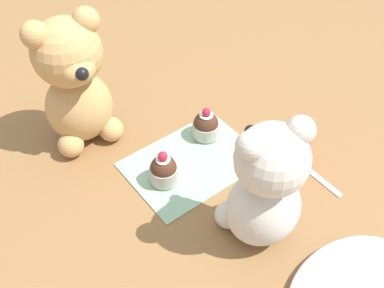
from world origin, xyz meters
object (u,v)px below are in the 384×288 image
(cupcake_near_tan_bear, at_px, (206,126))
(teddy_bear_tan, at_px, (74,82))
(teddy_bear_cream, at_px, (265,187))
(cupcake_near_cream_bear, at_px, (164,170))
(juice_glass, at_px, (293,151))
(teaspoon, at_px, (320,179))

(cupcake_near_tan_bear, bearing_deg, teddy_bear_tan, -38.66)
(teddy_bear_cream, relative_size, cupcake_near_cream_bear, 3.41)
(juice_glass, bearing_deg, cupcake_near_tan_bear, -61.50)
(teaspoon, bearing_deg, cupcake_near_cream_bear, 53.85)
(juice_glass, xyz_separation_m, teaspoon, (-0.01, 0.07, -0.03))
(juice_glass, bearing_deg, teaspoon, 100.32)
(teddy_bear_cream, xyz_separation_m, cupcake_near_cream_bear, (0.07, -0.20, -0.09))
(cupcake_near_tan_bear, height_order, juice_glass, cupcake_near_tan_bear)
(teddy_bear_cream, xyz_separation_m, teaspoon, (-0.18, -0.01, -0.12))
(cupcake_near_cream_bear, relative_size, cupcake_near_tan_bear, 1.04)
(cupcake_near_tan_bear, xyz_separation_m, teaspoon, (-0.10, 0.24, -0.03))
(teddy_bear_tan, relative_size, teaspoon, 2.67)
(cupcake_near_cream_bear, bearing_deg, juice_glass, 153.58)
(cupcake_near_cream_bear, distance_m, cupcake_near_tan_bear, 0.15)
(teddy_bear_tan, height_order, juice_glass, teddy_bear_tan)
(cupcake_near_tan_bear, bearing_deg, juice_glass, 118.50)
(cupcake_near_cream_bear, bearing_deg, teddy_bear_tan, -74.49)
(teddy_bear_cream, distance_m, cupcake_near_cream_bear, 0.23)
(teddy_bear_cream, relative_size, cupcake_near_tan_bear, 3.55)
(cupcake_near_cream_bear, height_order, teaspoon, cupcake_near_cream_bear)
(teddy_bear_cream, height_order, juice_glass, teddy_bear_cream)
(cupcake_near_tan_bear, bearing_deg, teaspoon, 113.65)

